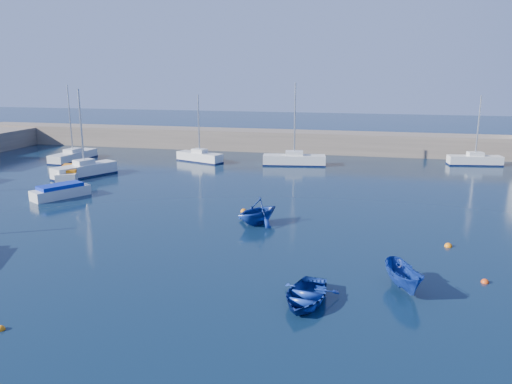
% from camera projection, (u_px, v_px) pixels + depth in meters
% --- Properties ---
extents(ground, '(220.00, 220.00, 0.00)m').
position_uv_depth(ground, '(176.00, 312.00, 21.71)').
color(ground, '#0B1E33').
rests_on(ground, ground).
extents(back_wall, '(96.00, 4.50, 2.60)m').
position_uv_depth(back_wall, '(310.00, 142.00, 64.94)').
color(back_wall, '#716456').
rests_on(back_wall, ground).
extents(sailboat_3, '(4.44, 6.56, 8.59)m').
position_uv_depth(sailboat_3, '(85.00, 170.00, 49.70)').
color(sailboat_3, silver).
rests_on(sailboat_3, ground).
extents(sailboat_4, '(2.46, 6.86, 8.73)m').
position_uv_depth(sailboat_4, '(73.00, 156.00, 58.62)').
color(sailboat_4, silver).
rests_on(sailboat_4, ground).
extents(sailboat_5, '(5.94, 3.56, 7.67)m').
position_uv_depth(sailboat_5, '(200.00, 157.00, 57.77)').
color(sailboat_5, silver).
rests_on(sailboat_5, ground).
extents(sailboat_6, '(7.10, 2.94, 9.05)m').
position_uv_depth(sailboat_6, '(294.00, 160.00, 55.71)').
color(sailboat_6, silver).
rests_on(sailboat_6, ground).
extents(sailboat_7, '(5.94, 2.46, 7.67)m').
position_uv_depth(sailboat_7, '(475.00, 160.00, 55.74)').
color(sailboat_7, silver).
rests_on(sailboat_7, ground).
extents(motorboat_1, '(3.69, 4.82, 1.13)m').
position_uv_depth(motorboat_1, '(61.00, 191.00, 41.33)').
color(motorboat_1, silver).
rests_on(motorboat_1, ground).
extents(motorboat_2, '(3.75, 5.56, 1.08)m').
position_uv_depth(motorboat_2, '(70.00, 172.00, 49.16)').
color(motorboat_2, silver).
rests_on(motorboat_2, ground).
extents(dinghy_center, '(3.11, 4.03, 0.77)m').
position_uv_depth(dinghy_center, '(305.00, 295.00, 22.45)').
color(dinghy_center, navy).
rests_on(dinghy_center, ground).
extents(dinghy_left, '(4.43, 4.56, 1.84)m').
position_uv_depth(dinghy_left, '(257.00, 211.00, 34.05)').
color(dinghy_left, navy).
rests_on(dinghy_left, ground).
extents(dinghy_right, '(2.22, 3.47, 1.25)m').
position_uv_depth(dinghy_right, '(404.00, 278.00, 23.76)').
color(dinghy_right, navy).
rests_on(dinghy_right, ground).
extents(buoy_0, '(0.38, 0.38, 0.38)m').
position_uv_depth(buoy_0, '(1.00, 330.00, 20.20)').
color(buoy_0, orange).
rests_on(buoy_0, ground).
extents(buoy_1, '(0.39, 0.39, 0.39)m').
position_uv_depth(buoy_1, '(485.00, 283.00, 24.72)').
color(buoy_1, '#D64010').
rests_on(buoy_1, ground).
extents(buoy_2, '(0.46, 0.46, 0.46)m').
position_uv_depth(buoy_2, '(448.00, 247.00, 29.82)').
color(buoy_2, orange).
rests_on(buoy_2, ground).
extents(buoy_3, '(0.49, 0.49, 0.49)m').
position_uv_depth(buoy_3, '(244.00, 212.00, 37.23)').
color(buoy_3, orange).
rests_on(buoy_3, ground).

